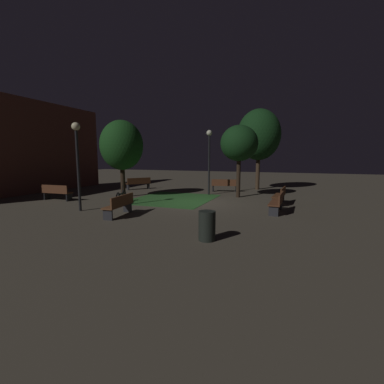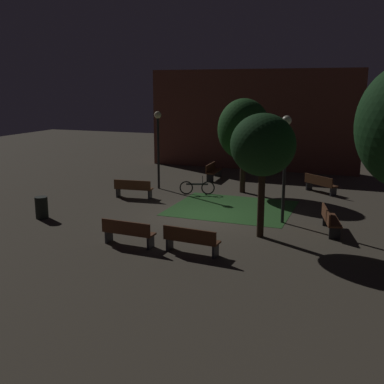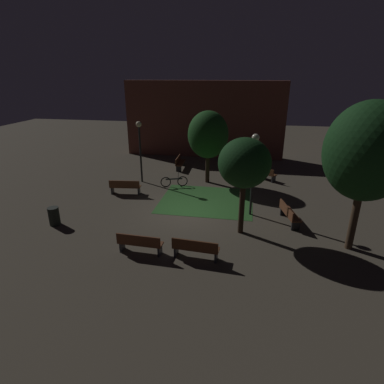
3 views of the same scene
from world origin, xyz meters
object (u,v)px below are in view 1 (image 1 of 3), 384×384
bench_path_side (225,185)px  bench_front_left (139,183)px  lamp_post_near_wall (77,150)px  bicycle (121,197)px  tree_right_canopy (259,135)px  tree_tall_center (122,146)px  bench_near_trees (280,195)px  lamp_post_plaza_west (209,151)px  bench_front_right (278,202)px  bench_by_lamp (120,205)px  bench_back_row (56,192)px  trash_bin (207,226)px  tree_near_wall (239,144)px

bench_path_side → bench_front_left: same height
lamp_post_near_wall → bicycle: bearing=-13.7°
tree_right_canopy → tree_tall_center: tree_right_canopy is taller
bench_near_trees → lamp_post_plaza_west: size_ratio=0.45×
bench_front_right → bicycle: size_ratio=1.11×
tree_right_canopy → lamp_post_near_wall: 12.89m
bench_near_trees → bench_by_lamp: (-5.24, 6.07, 0.00)m
bench_near_trees → tree_tall_center: (-0.74, 9.09, 2.63)m
bench_near_trees → tree_right_canopy: tree_right_canopy is taller
bench_path_side → bicycle: 7.64m
bench_front_right → lamp_post_plaza_west: lamp_post_plaza_west is taller
bench_back_row → bicycle: bearing=-82.7°
lamp_post_plaza_west → trash_bin: bearing=-163.0°
bench_path_side → bicycle: (-6.54, 3.94, -0.14)m
bench_path_side → lamp_post_plaza_west: size_ratio=0.45×
bench_front_right → lamp_post_plaza_west: 6.65m
tree_near_wall → tree_right_canopy: bearing=-7.5°
bench_front_right → tree_right_canopy: (8.30, 1.92, 3.55)m
bench_back_row → bicycle: (0.51, -3.97, -0.14)m
bench_by_lamp → trash_bin: (-1.80, -4.37, -0.04)m
bench_near_trees → bench_front_right: bearing=-180.0°
bench_front_right → bicycle: (-0.45, 7.85, -0.14)m
lamp_post_near_wall → bench_front_left: bearing=13.4°
bench_front_left → tree_tall_center: bearing=-161.8°
bench_near_trees → bench_path_side: (3.86, 3.90, 0.00)m
bench_path_side → tree_near_wall: 3.79m
bench_by_lamp → bench_back_row: size_ratio=1.02×
bench_path_side → lamp_post_near_wall: 10.19m
bench_back_row → lamp_post_near_wall: lamp_post_near_wall is taller
bench_path_side → bench_front_left: 6.46m
tree_right_canopy → tree_tall_center: size_ratio=1.28×
bench_path_side → tree_tall_center: size_ratio=0.40×
bench_front_left → trash_bin: bench_front_left is taller
bench_path_side → tree_near_wall: tree_near_wall is taller
bench_front_left → tree_near_wall: size_ratio=0.40×
bench_front_left → tree_right_canopy: tree_right_canopy is taller
tree_near_wall → bicycle: (-4.32, 5.34, -2.87)m
tree_near_wall → bench_path_side: bearing=32.2°
lamp_post_plaza_west → tree_right_canopy: bearing=-32.7°
bench_front_right → tree_right_canopy: bearing=13.1°
bench_front_left → bicycle: size_ratio=1.04×
bench_front_left → lamp_post_near_wall: (-7.87, -1.88, 2.25)m
bench_front_right → bench_back_row: bearing=94.7°
bench_by_lamp → bicycle: 3.11m
bench_back_row → lamp_post_plaza_west: 9.31m
tree_near_wall → bench_by_lamp: bearing=152.6°
bench_path_side → lamp_post_plaza_west: lamp_post_plaza_west is taller
trash_bin → tree_right_canopy: bearing=0.9°
lamp_post_plaza_west → bench_by_lamp: bearing=167.8°
lamp_post_plaza_west → tree_tall_center: bearing=121.4°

